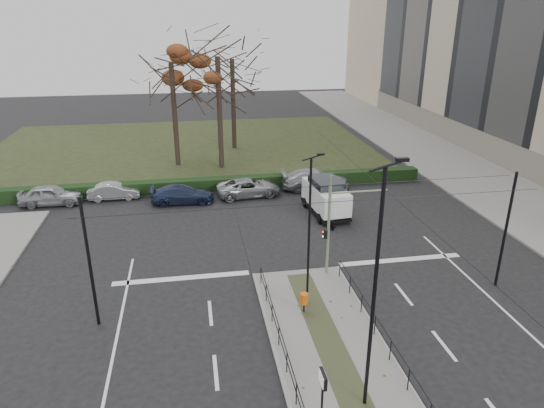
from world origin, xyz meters
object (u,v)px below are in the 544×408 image
(litter_bin, at_px, (304,299))
(parked_car_first, at_px, (51,195))
(bare_tree_near, at_px, (218,65))
(parked_car_third, at_px, (182,194))
(white_van, at_px, (326,196))
(info_panel, at_px, (323,386))
(parked_car_fifth, at_px, (315,179))
(streetlamp_median_far, at_px, (309,232))
(parked_car_fourth, at_px, (249,188))
(traffic_light, at_px, (334,223))
(parked_car_second, at_px, (114,191))
(bare_tree_center, at_px, (232,66))
(rust_tree, at_px, (171,63))
(streetlamp_median_near, at_px, (375,292))

(litter_bin, bearing_deg, parked_car_first, 131.91)
(parked_car_first, height_order, bare_tree_near, bare_tree_near)
(parked_car_third, bearing_deg, white_van, -108.68)
(info_panel, bearing_deg, parked_car_fifth, 76.00)
(litter_bin, bearing_deg, streetlamp_median_far, 63.54)
(litter_bin, distance_m, parked_car_fourth, 15.80)
(streetlamp_median_far, bearing_deg, parked_car_fifth, 74.31)
(traffic_light, height_order, info_panel, traffic_light)
(litter_bin, xyz_separation_m, info_panel, (-1.00, -6.66, 1.14))
(parked_car_first, bearing_deg, parked_car_second, -83.10)
(streetlamp_median_far, relative_size, bare_tree_near, 0.58)
(litter_bin, xyz_separation_m, bare_tree_center, (-0.25, 29.69, 7.34))
(info_panel, bearing_deg, parked_car_first, 120.73)
(streetlamp_median_far, relative_size, parked_car_first, 1.68)
(parked_car_second, relative_size, rust_tree, 0.32)
(parked_car_first, xyz_separation_m, parked_car_fifth, (19.48, 0.13, 0.03))
(info_panel, relative_size, bare_tree_center, 0.20)
(white_van, height_order, bare_tree_near, bare_tree_near)
(litter_bin, relative_size, bare_tree_near, 0.08)
(parked_car_third, distance_m, rust_tree, 12.60)
(traffic_light, xyz_separation_m, info_panel, (-3.28, -9.98, -0.97))
(parked_car_first, relative_size, parked_car_fifth, 0.82)
(streetlamp_median_far, xyz_separation_m, parked_car_fourth, (-0.84, 15.16, -3.16))
(parked_car_third, xyz_separation_m, parked_car_fourth, (4.91, 0.60, 0.01))
(info_panel, bearing_deg, parked_car_second, 111.83)
(rust_tree, relative_size, parked_car_fifth, 2.21)
(streetlamp_median_near, xyz_separation_m, parked_car_fifth, (3.95, 22.30, -3.86))
(white_van, distance_m, bare_tree_near, 15.25)
(streetlamp_median_far, bearing_deg, traffic_light, 53.81)
(parked_car_fourth, relative_size, bare_tree_near, 0.38)
(traffic_light, distance_m, parked_car_third, 14.34)
(litter_bin, bearing_deg, rust_tree, 103.32)
(bare_tree_center, bearing_deg, streetlamp_median_near, -88.26)
(litter_bin, distance_m, bare_tree_near, 24.63)
(traffic_light, relative_size, streetlamp_median_near, 0.54)
(streetlamp_median_far, xyz_separation_m, parked_car_second, (-10.72, 16.19, -3.22))
(info_panel, relative_size, streetlamp_median_far, 0.32)
(parked_car_first, bearing_deg, streetlamp_median_near, -143.92)
(parked_car_first, xyz_separation_m, parked_car_third, (9.27, -1.19, -0.08))
(litter_bin, distance_m, parked_car_first, 22.01)
(parked_car_first, distance_m, bare_tree_near, 16.53)
(bare_tree_near, bearing_deg, rust_tree, 158.87)
(traffic_light, relative_size, white_van, 0.99)
(rust_tree, xyz_separation_m, bare_tree_center, (5.59, 5.03, -0.78))
(streetlamp_median_far, distance_m, parked_car_fifth, 16.78)
(parked_car_third, relative_size, bare_tree_near, 0.36)
(bare_tree_center, distance_m, parked_car_fifth, 15.93)
(litter_bin, bearing_deg, info_panel, -98.58)
(litter_bin, xyz_separation_m, parked_car_fifth, (4.77, 16.51, -0.05))
(bare_tree_center, bearing_deg, white_van, -76.24)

